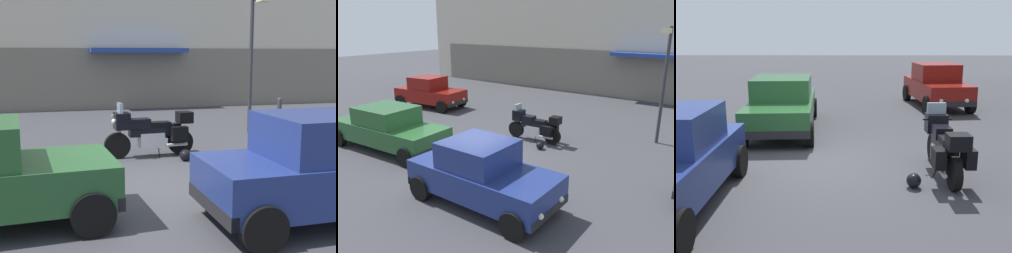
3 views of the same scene
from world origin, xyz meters
TOP-DOWN VIEW (x-y plane):
  - ground_plane at (0.00, 0.00)m, footprint 80.00×80.00m
  - motorcycle at (0.68, 2.75)m, footprint 2.26×0.77m
  - helmet at (1.35, 2.06)m, footprint 0.28×0.28m
  - car_wagon_end at (2.23, -2.14)m, footprint 3.89×1.82m
  - streetlamp_curbside at (4.55, 5.17)m, footprint 0.28×0.94m
  - bollard_curbside at (6.23, 6.40)m, footprint 0.16×0.16m

SIDE VIEW (x-z plane):
  - ground_plane at x=0.00m, z-range 0.00..0.00m
  - helmet at x=1.35m, z-range 0.00..0.28m
  - bollard_curbside at x=6.23m, z-range 0.03..1.02m
  - motorcycle at x=0.68m, z-range -0.06..1.30m
  - car_wagon_end at x=2.23m, z-range -0.01..1.63m
  - streetlamp_curbside at x=4.55m, z-range 0.50..4.79m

